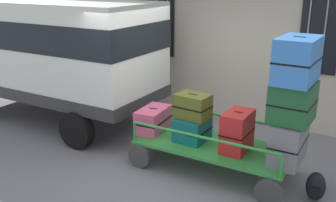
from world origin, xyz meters
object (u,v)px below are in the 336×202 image
object	(u,v)px
van	(49,47)
suitcase_left_bottom	(153,120)
suitcase_midright_bottom	(289,141)
suitcase_midleft_middle	(193,106)
suitcase_midright_middle	(293,102)
suitcase_center_bottom	(237,131)
suitcase_midright_top	(297,60)
backpack	(316,187)
luggage_cart	(214,148)
suitcase_midleft_bottom	(192,129)

from	to	relation	value
van	suitcase_left_bottom	xyz separation A→B (m)	(2.92, -0.45, -0.95)
suitcase_left_bottom	suitcase_midright_bottom	size ratio (longest dim) A/B	0.91
van	suitcase_midleft_middle	bearing A→B (deg)	-7.27
suitcase_midright_bottom	suitcase_midright_middle	xyz separation A→B (m)	(0.00, -0.02, 0.61)
suitcase_center_bottom	suitcase_midright_bottom	bearing A→B (deg)	2.72
suitcase_midright_middle	suitcase_midright_top	bearing A→B (deg)	90.00
suitcase_midright_middle	backpack	world-z (taller)	suitcase_midright_middle
van	suitcase_midright_bottom	xyz separation A→B (m)	(5.25, -0.44, -0.84)
luggage_cart	suitcase_midright_top	distance (m)	1.98
van	suitcase_midright_bottom	size ratio (longest dim) A/B	6.06
suitcase_midleft_bottom	suitcase_midright_bottom	world-z (taller)	suitcase_midright_bottom
suitcase_left_bottom	suitcase_midright_middle	distance (m)	2.44
luggage_cart	suitcase_left_bottom	size ratio (longest dim) A/B	3.49
suitcase_left_bottom	suitcase_midleft_middle	size ratio (longest dim) A/B	1.28
luggage_cart	suitcase_left_bottom	distance (m)	1.20
van	suitcase_center_bottom	world-z (taller)	van
luggage_cart	suitcase_midright_middle	bearing A→B (deg)	-0.10
suitcase_left_bottom	suitcase_center_bottom	distance (m)	1.56
suitcase_midright_middle	suitcase_midright_top	distance (m)	0.60
suitcase_center_bottom	van	bearing A→B (deg)	173.89
van	suitcase_midright_top	bearing A→B (deg)	-4.92
suitcase_center_bottom	backpack	bearing A→B (deg)	-4.99
suitcase_midleft_bottom	suitcase_midleft_middle	distance (m)	0.40
suitcase_midleft_middle	suitcase_midright_top	xyz separation A→B (m)	(1.56, 0.02, 0.93)
van	suitcase_midright_top	distance (m)	5.29
suitcase_midleft_bottom	suitcase_midright_top	bearing A→B (deg)	0.81
suitcase_midleft_bottom	suitcase_midright_bottom	distance (m)	1.56
suitcase_midleft_bottom	backpack	bearing A→B (deg)	-3.21
luggage_cart	suitcase_midleft_middle	distance (m)	0.77
van	backpack	world-z (taller)	van
luggage_cart	suitcase_midleft_middle	xyz separation A→B (m)	(-0.39, -0.01, 0.67)
suitcase_midleft_bottom	suitcase_midright_bottom	xyz separation A→B (m)	(1.56, 0.03, 0.12)
suitcase_left_bottom	suitcase_midright_middle	size ratio (longest dim) A/B	1.09
suitcase_left_bottom	suitcase_center_bottom	bearing A→B (deg)	-1.00
suitcase_midleft_bottom	suitcase_midleft_middle	xyz separation A→B (m)	(0.00, 0.00, 0.40)
luggage_cart	suitcase_left_bottom	bearing A→B (deg)	179.70
suitcase_left_bottom	suitcase_midright_bottom	world-z (taller)	suitcase_midright_bottom
luggage_cart	suitcase_midright_top	size ratio (longest dim) A/B	3.11
suitcase_midright_middle	suitcase_midleft_bottom	bearing A→B (deg)	-179.48
suitcase_midright_bottom	backpack	size ratio (longest dim) A/B	1.85
suitcase_midleft_bottom	suitcase_center_bottom	size ratio (longest dim) A/B	0.88
suitcase_midright_top	backpack	bearing A→B (deg)	-16.32
suitcase_midleft_bottom	suitcase_midright_bottom	bearing A→B (deg)	1.17
luggage_cart	suitcase_midright_bottom	xyz separation A→B (m)	(1.17, 0.02, 0.39)
suitcase_midright_top	suitcase_midleft_middle	bearing A→B (deg)	-179.28
suitcase_left_bottom	suitcase_midleft_middle	xyz separation A→B (m)	(0.78, -0.02, 0.39)
van	luggage_cart	distance (m)	4.29
suitcase_midright_bottom	suitcase_midright_middle	distance (m)	0.61
suitcase_midleft_bottom	luggage_cart	bearing A→B (deg)	2.37
suitcase_left_bottom	suitcase_midright_top	world-z (taller)	suitcase_midright_top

